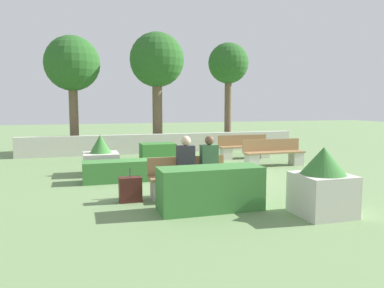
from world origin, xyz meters
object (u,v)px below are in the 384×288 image
at_px(person_seated_man, 187,164).
at_px(person_seated_woman, 211,163).
at_px(bench_front, 189,182).
at_px(tree_center_left, 157,62).
at_px(planter_corner_right, 101,159).
at_px(planter_corner_left, 323,183).
at_px(bench_right_side, 244,149).
at_px(tree_leftmost, 72,65).
at_px(bench_left_side, 274,155).
at_px(suitcase, 130,189).
at_px(tree_center_right, 228,66).

relative_size(person_seated_man, person_seated_woman, 1.00).
xyz_separation_m(bench_front, tree_center_left, (1.01, 8.29, 3.51)).
distance_m(bench_front, person_seated_woman, 0.64).
xyz_separation_m(bench_front, person_seated_man, (-0.08, -0.14, 0.42)).
relative_size(planter_corner_right, tree_center_left, 0.23).
relative_size(planter_corner_left, tree_center_left, 0.25).
relative_size(bench_right_side, person_seated_woman, 1.47).
relative_size(bench_front, tree_leftmost, 0.37).
height_order(person_seated_man, tree_center_left, tree_center_left).
xyz_separation_m(planter_corner_left, tree_leftmost, (-4.45, 10.65, 3.05)).
bearing_deg(planter_corner_left, bench_left_side, 69.89).
relative_size(bench_left_side, tree_center_left, 0.41).
bearing_deg(planter_corner_right, person_seated_woman, -57.64).
xyz_separation_m(bench_right_side, planter_corner_right, (-5.38, -1.70, 0.11)).
relative_size(person_seated_man, suitcase, 1.87).
xyz_separation_m(bench_left_side, person_seated_woman, (-3.41, -3.31, 0.40)).
relative_size(bench_front, bench_left_side, 0.85).
bearing_deg(bench_left_side, person_seated_man, -144.09).
relative_size(bench_right_side, planter_corner_left, 1.56).
distance_m(person_seated_man, planter_corner_left, 2.81).
height_order(suitcase, tree_leftmost, tree_leftmost).
bearing_deg(person_seated_woman, suitcase, 178.20).
bearing_deg(person_seated_man, planter_corner_left, -43.06).
xyz_separation_m(bench_right_side, tree_leftmost, (-6.15, 3.59, 3.30)).
bearing_deg(person_seated_man, person_seated_woman, -0.10).
xyz_separation_m(tree_leftmost, tree_center_left, (3.49, -0.30, 0.20)).
bearing_deg(planter_corner_right, bench_front, -62.57).
distance_m(person_seated_man, tree_center_right, 10.05).
bearing_deg(tree_leftmost, suitcase, -82.29).
bearing_deg(tree_leftmost, bench_right_side, -30.30).
height_order(planter_corner_left, planter_corner_right, planter_corner_left).
bearing_deg(bench_left_side, bench_front, -144.73).
bearing_deg(planter_corner_right, planter_corner_left, -55.48).
bearing_deg(tree_center_left, bench_right_side, -51.09).
bearing_deg(tree_center_left, person_seated_woman, -93.68).
height_order(bench_front, person_seated_man, person_seated_man).
height_order(tree_leftmost, tree_center_right, tree_leftmost).
relative_size(tree_center_left, tree_center_right, 1.06).
bearing_deg(planter_corner_left, suitcase, 149.01).
bearing_deg(bench_front, bench_right_side, 53.79).
height_order(planter_corner_left, tree_leftmost, tree_leftmost).
distance_m(person_seated_man, suitcase, 1.33).
distance_m(bench_right_side, planter_corner_right, 5.64).
bearing_deg(person_seated_woman, tree_leftmost, 108.66).
relative_size(bench_left_side, suitcase, 2.89).
height_order(bench_front, suitcase, bench_front).
relative_size(bench_right_side, suitcase, 2.73).
bearing_deg(tree_center_right, planter_corner_left, -102.91).
height_order(person_seated_woman, tree_center_right, tree_center_right).
distance_m(planter_corner_right, suitcase, 3.42).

